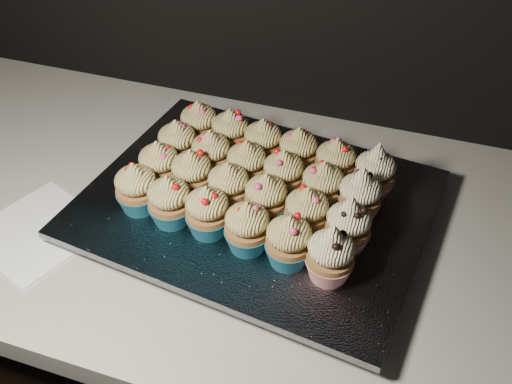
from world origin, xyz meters
TOP-DOWN VIEW (x-y plane):
  - cabinet at (0.00, 1.70)m, footprint 2.40×0.60m
  - worktop at (0.00, 1.70)m, footprint 2.44×0.64m
  - napkin at (-0.09, 1.56)m, footprint 0.21×0.21m
  - baking_tray at (0.21, 1.70)m, footprint 0.50×0.41m
  - foil_lining at (0.21, 1.70)m, footprint 0.55×0.45m
  - cupcake_0 at (0.05, 1.63)m, footprint 0.06×0.06m
  - cupcake_1 at (0.11, 1.62)m, footprint 0.06×0.06m
  - cupcake_2 at (0.17, 1.61)m, footprint 0.06×0.06m
  - cupcake_3 at (0.23, 1.60)m, footprint 0.06×0.06m
  - cupcake_4 at (0.29, 1.59)m, footprint 0.06×0.06m
  - cupcake_5 at (0.35, 1.59)m, footprint 0.06×0.06m
  - cupcake_6 at (0.06, 1.68)m, footprint 0.06×0.06m
  - cupcake_7 at (0.11, 1.68)m, footprint 0.06×0.06m
  - cupcake_8 at (0.18, 1.67)m, footprint 0.06×0.06m
  - cupcake_9 at (0.23, 1.66)m, footprint 0.06×0.06m
  - cupcake_10 at (0.30, 1.65)m, footprint 0.06×0.06m
  - cupcake_11 at (0.36, 1.64)m, footprint 0.06×0.06m
  - cupcake_12 at (0.06, 1.74)m, footprint 0.06×0.06m
  - cupcake_13 at (0.12, 1.73)m, footprint 0.06×0.06m
  - cupcake_14 at (0.18, 1.73)m, footprint 0.06×0.06m
  - cupcake_15 at (0.24, 1.72)m, footprint 0.06×0.06m
  - cupcake_16 at (0.30, 1.71)m, footprint 0.06×0.06m
  - cupcake_17 at (0.36, 1.71)m, footprint 0.06×0.06m
  - cupcake_18 at (0.07, 1.80)m, footprint 0.06×0.06m
  - cupcake_19 at (0.13, 1.80)m, footprint 0.06×0.06m
  - cupcake_20 at (0.19, 1.79)m, footprint 0.06×0.06m
  - cupcake_21 at (0.25, 1.78)m, footprint 0.06×0.06m
  - cupcake_22 at (0.31, 1.77)m, footprint 0.06×0.06m
  - cupcake_23 at (0.37, 1.77)m, footprint 0.06×0.06m

SIDE VIEW (x-z plane):
  - cabinet at x=0.00m, z-range 0.00..0.86m
  - worktop at x=0.00m, z-range 0.86..0.90m
  - napkin at x=-0.09m, z-range 0.90..0.90m
  - baking_tray at x=0.21m, z-range 0.90..0.92m
  - foil_lining at x=0.21m, z-range 0.92..0.93m
  - cupcake_0 at x=0.05m, z-range 0.93..1.01m
  - cupcake_1 at x=0.11m, z-range 0.93..1.01m
  - cupcake_2 at x=0.17m, z-range 0.93..1.01m
  - cupcake_3 at x=0.23m, z-range 0.93..1.01m
  - cupcake_4 at x=0.29m, z-range 0.93..1.01m
  - cupcake_6 at x=0.06m, z-range 0.93..1.01m
  - cupcake_7 at x=0.11m, z-range 0.93..1.01m
  - cupcake_8 at x=0.18m, z-range 0.93..1.01m
  - cupcake_9 at x=0.23m, z-range 0.93..1.01m
  - cupcake_10 at x=0.30m, z-range 0.93..1.01m
  - cupcake_12 at x=0.06m, z-range 0.93..1.01m
  - cupcake_13 at x=0.12m, z-range 0.93..1.01m
  - cupcake_14 at x=0.18m, z-range 0.93..1.01m
  - cupcake_15 at x=0.24m, z-range 0.93..1.01m
  - cupcake_16 at x=0.30m, z-range 0.93..1.01m
  - cupcake_18 at x=0.07m, z-range 0.93..1.01m
  - cupcake_19 at x=0.13m, z-range 0.93..1.01m
  - cupcake_20 at x=0.19m, z-range 0.93..1.01m
  - cupcake_21 at x=0.25m, z-range 0.93..1.01m
  - cupcake_22 at x=0.31m, z-range 0.93..1.01m
  - cupcake_5 at x=0.35m, z-range 0.93..1.02m
  - cupcake_11 at x=0.36m, z-range 0.93..1.02m
  - cupcake_17 at x=0.36m, z-range 0.93..1.02m
  - cupcake_23 at x=0.37m, z-range 0.93..1.02m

